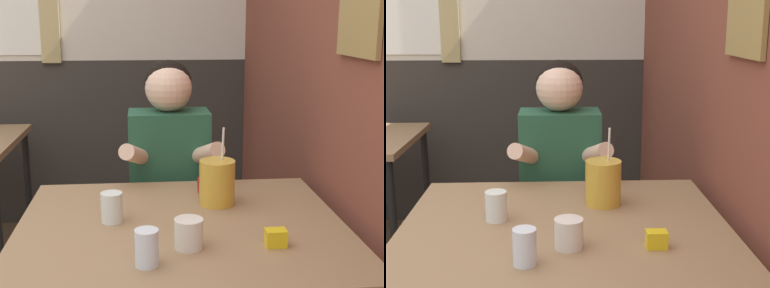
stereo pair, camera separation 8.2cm
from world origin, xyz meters
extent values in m
cube|color=brown|center=(1.32, 1.11, 1.35)|extent=(0.06, 4.22, 2.70)
cube|color=olive|center=(1.28, 0.32, 1.39)|extent=(0.02, 0.31, 0.27)
cube|color=#332D28|center=(0.00, 2.25, 0.55)|extent=(5.59, 0.06, 1.10)
cube|color=#93704C|center=(0.73, 0.27, 0.71)|extent=(1.04, 0.90, 0.04)
cylinder|color=black|center=(0.25, 0.68, 0.35)|extent=(0.04, 0.04, 0.70)
cylinder|color=black|center=(1.21, 0.68, 0.35)|extent=(0.04, 0.04, 0.70)
cylinder|color=black|center=(-0.11, 1.23, 0.35)|extent=(0.04, 0.04, 0.70)
cylinder|color=black|center=(-0.11, 1.95, 0.35)|extent=(0.04, 0.04, 0.70)
cube|color=#235138|center=(0.72, 0.90, 0.22)|extent=(0.31, 0.20, 0.44)
cube|color=#235138|center=(0.72, 0.90, 0.72)|extent=(0.34, 0.20, 0.54)
sphere|color=black|center=(0.72, 0.92, 1.10)|extent=(0.20, 0.20, 0.20)
sphere|color=beige|center=(0.72, 0.90, 1.09)|extent=(0.20, 0.20, 0.20)
cylinder|color=beige|center=(0.59, 0.76, 0.84)|extent=(0.14, 0.27, 0.15)
cylinder|color=beige|center=(0.86, 0.76, 0.84)|extent=(0.14, 0.27, 0.15)
cylinder|color=gold|center=(0.87, 0.45, 0.81)|extent=(0.13, 0.13, 0.16)
cylinder|color=white|center=(0.88, 0.45, 0.94)|extent=(0.01, 0.04, 0.14)
cylinder|color=silver|center=(0.62, -0.01, 0.78)|extent=(0.06, 0.06, 0.10)
cylinder|color=silver|center=(0.51, 0.31, 0.78)|extent=(0.07, 0.07, 0.10)
cylinder|color=silver|center=(0.74, 0.09, 0.78)|extent=(0.08, 0.08, 0.09)
cube|color=#B7140F|center=(0.84, 0.59, 0.76)|extent=(0.06, 0.04, 0.05)
cube|color=yellow|center=(0.99, 0.08, 0.76)|extent=(0.06, 0.04, 0.05)
camera|label=1|loc=(0.62, -1.32, 1.37)|focal=50.00mm
camera|label=2|loc=(0.70, -1.32, 1.37)|focal=50.00mm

